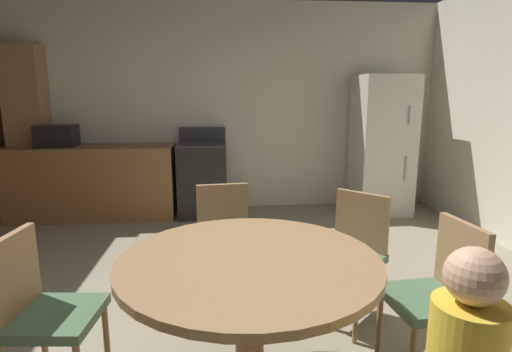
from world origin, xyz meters
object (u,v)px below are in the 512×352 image
Objects in this scene: oven_range at (203,179)px; chair_east at (439,290)px; refrigerator at (382,145)px; chair_north at (225,237)px; microwave at (57,136)px; dining_table at (249,288)px; chair_west at (41,307)px; chair_northeast at (352,249)px.

chair_east is (1.38, -3.19, 0.03)m from oven_range.
refrigerator is 2.02× the size of chair_north.
oven_range reaches higher than chair_east.
microwave is 3.07m from chair_north.
microwave is 0.51× the size of chair_east.
microwave is at bearing 122.72° from dining_table.
microwave is 3.92m from dining_table.
chair_east is at bearing -66.62° from oven_range.
microwave is at bearing -179.88° from oven_range.
dining_table is at bearing -120.94° from refrigerator.
chair_north is at bearing -83.48° from oven_range.
refrigerator is at bearing -1.33° from oven_range.
chair_north is (-0.11, 1.01, -0.10)m from dining_table.
chair_north is at bearing -44.46° from chair_east.
chair_west is 1.00× the size of chair_northeast.
dining_table is at bearing 0.00° from chair_northeast.
oven_range is 0.62× the size of refrigerator.
microwave reaches higher than chair_north.
microwave is 3.88m from chair_northeast.
chair_east and chair_north have the same top height.
chair_east reaches higher than dining_table.
refrigerator is 2.02× the size of chair_west.
microwave is at bearing -85.65° from chair_northeast.
chair_east is at bearing 5.14° from chair_west.
chair_east is at bearing 5.14° from dining_table.
oven_range is 2.29m from chair_north.
chair_northeast is (0.74, 0.70, -0.10)m from dining_table.
chair_northeast is 1.00× the size of chair_north.
dining_table is at bearing 0.00° from chair_west.
chair_east is at bearing 70.86° from chair_northeast.
dining_table is 1.02m from chair_west.
oven_range is 3.31m from dining_table.
chair_northeast is at bearing -42.24° from microwave.
refrigerator is 2.02× the size of chair_east.
oven_range is 2.50× the size of microwave.
microwave reaches higher than dining_table.
refrigerator is 1.41× the size of dining_table.
oven_range reaches higher than chair_north.
refrigerator reaches higher than chair_east.
chair_northeast is (1.75, 0.61, 0.00)m from chair_west.
oven_range reaches higher than chair_northeast.
chair_north is (0.90, 0.92, 0.00)m from chair_west.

